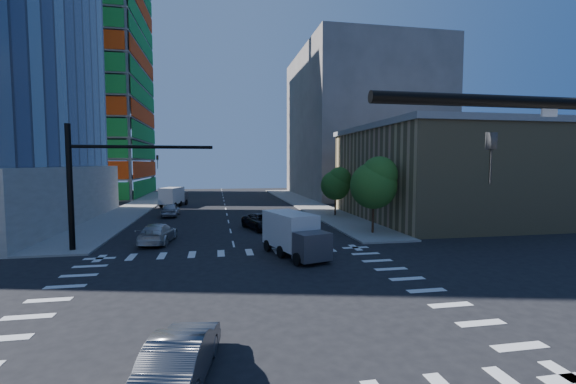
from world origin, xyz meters
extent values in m
plane|color=black|center=(0.00, 0.00, 0.00)|extent=(160.00, 160.00, 0.00)
cube|color=silver|center=(0.00, 0.00, 0.01)|extent=(20.00, 20.00, 0.01)
cube|color=gray|center=(12.50, 40.00, 0.07)|extent=(5.00, 60.00, 0.15)
cube|color=gray|center=(-12.50, 40.00, 0.07)|extent=(5.00, 60.00, 0.15)
cube|color=#198D33|center=(-14.90, 62.00, 24.50)|extent=(0.12, 24.00, 49.00)
cube|color=red|center=(-27.50, 49.40, 24.50)|extent=(24.00, 0.12, 49.00)
cube|color=#988558|center=(25.00, 22.00, 5.00)|extent=(20.00, 22.00, 10.00)
cube|color=slate|center=(25.00, 22.00, 10.30)|extent=(20.50, 22.50, 0.60)
cube|color=#645E5A|center=(27.00, 55.00, 14.00)|extent=(24.00, 30.00, 28.00)
imported|color=black|center=(4.00, -11.50, 6.45)|extent=(0.16, 0.20, 1.00)
cylinder|color=black|center=(-11.50, 11.50, 4.65)|extent=(0.40, 0.40, 9.00)
cylinder|color=black|center=(-6.50, 11.50, 7.55)|extent=(10.00, 0.24, 0.24)
imported|color=black|center=(-5.50, 11.50, 6.45)|extent=(0.16, 0.20, 1.00)
cylinder|color=#382316|center=(12.50, 14.00, 1.29)|extent=(0.20, 0.20, 2.27)
sphere|color=#16551B|center=(12.50, 14.00, 4.38)|extent=(4.16, 4.16, 4.16)
sphere|color=#457627|center=(12.90, 13.70, 5.35)|extent=(3.25, 3.25, 3.25)
cylinder|color=#382316|center=(12.80, 26.00, 1.11)|extent=(0.20, 0.20, 1.92)
sphere|color=#16551B|center=(12.80, 26.00, 3.72)|extent=(3.52, 3.52, 3.52)
sphere|color=#457627|center=(13.20, 25.70, 4.55)|extent=(2.75, 2.75, 2.75)
imported|color=black|center=(3.08, 18.25, 0.77)|extent=(4.09, 6.04, 1.54)
imported|color=#BCBCBC|center=(-5.90, 13.56, 0.79)|extent=(2.82, 5.64, 1.57)
imported|color=#ADAEB5|center=(-6.70, 29.54, 0.79)|extent=(1.92, 4.68, 1.59)
imported|color=#4E4F53|center=(-2.35, -6.88, 0.74)|extent=(2.34, 4.70, 1.48)
cube|color=#BDBCBF|center=(4.01, 7.05, 1.73)|extent=(3.42, 5.00, 2.37)
cube|color=#3E3E46|center=(4.01, 7.05, 1.14)|extent=(2.48, 2.18, 1.73)
cube|color=silver|center=(-7.41, 40.86, 1.69)|extent=(3.31, 4.86, 2.31)
cube|color=#3E3E46|center=(-7.41, 40.86, 1.11)|extent=(2.41, 2.11, 1.69)
camera|label=1|loc=(-1.27, -18.19, 6.34)|focal=24.00mm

